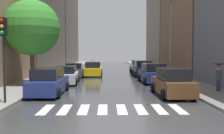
# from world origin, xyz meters

# --- Properties ---
(ground_plane) EXTENTS (28.00, 72.00, 0.04)m
(ground_plane) POSITION_xyz_m (0.00, 24.00, -0.02)
(ground_plane) COLOR #38383A
(sidewalk_left) EXTENTS (3.00, 72.00, 0.15)m
(sidewalk_left) POSITION_xyz_m (-6.50, 24.00, 0.07)
(sidewalk_left) COLOR gray
(sidewalk_left) RESTS_ON ground
(sidewalk_right) EXTENTS (3.00, 72.00, 0.15)m
(sidewalk_right) POSITION_xyz_m (6.50, 24.00, 0.07)
(sidewalk_right) COLOR gray
(sidewalk_right) RESTS_ON ground
(crosswalk_stripes) EXTENTS (6.75, 2.20, 0.01)m
(crosswalk_stripes) POSITION_xyz_m (0.00, 2.36, 0.01)
(crosswalk_stripes) COLOR silver
(crosswalk_stripes) RESTS_ON ground
(building_left_far) EXTENTS (6.00, 20.74, 21.76)m
(building_left_far) POSITION_xyz_m (-11.00, 48.97, 10.88)
(building_left_far) COLOR #564C47
(building_left_far) RESTS_ON ground
(building_right_far) EXTENTS (6.00, 13.36, 18.61)m
(building_right_far) POSITION_xyz_m (11.00, 36.51, 9.30)
(building_right_far) COLOR #9E9384
(building_right_far) RESTS_ON ground
(parked_car_left_nearest) EXTENTS (2.04, 4.68, 1.71)m
(parked_car_left_nearest) POSITION_xyz_m (-3.98, 6.63, 0.80)
(parked_car_left_nearest) COLOR navy
(parked_car_left_nearest) RESTS_ON ground
(parked_car_left_second) EXTENTS (2.27, 4.41, 1.54)m
(parked_car_left_second) POSITION_xyz_m (-3.77, 12.13, 0.73)
(parked_car_left_second) COLOR silver
(parked_car_left_second) RESTS_ON ground
(parked_car_left_third) EXTENTS (2.17, 4.15, 1.53)m
(parked_car_left_third) POSITION_xyz_m (-3.77, 17.93, 0.72)
(parked_car_left_third) COLOR #474C51
(parked_car_left_third) RESTS_ON ground
(parked_car_right_nearest) EXTENTS (2.05, 4.49, 1.74)m
(parked_car_right_nearest) POSITION_xyz_m (3.82, 5.98, 0.81)
(parked_car_right_nearest) COLOR brown
(parked_car_right_nearest) RESTS_ON ground
(parked_car_right_second) EXTENTS (2.30, 4.32, 1.73)m
(parked_car_right_second) POSITION_xyz_m (3.84, 12.61, 0.81)
(parked_car_right_second) COLOR navy
(parked_car_right_second) RESTS_ON ground
(parked_car_right_third) EXTENTS (2.18, 4.01, 1.78)m
(parked_car_right_third) POSITION_xyz_m (3.78, 18.53, 0.83)
(parked_car_right_third) COLOR black
(parked_car_right_third) RESTS_ON ground
(parked_car_right_fourth) EXTENTS (2.25, 4.85, 1.65)m
(parked_car_right_fourth) POSITION_xyz_m (3.95, 24.19, 0.77)
(parked_car_right_fourth) COLOR #B2B7BF
(parked_car_right_fourth) RESTS_ON ground
(taxi_midroad) EXTENTS (2.12, 4.53, 1.81)m
(taxi_midroad) POSITION_xyz_m (-1.80, 19.11, 0.76)
(taxi_midroad) COLOR yellow
(taxi_midroad) RESTS_ON ground
(pedestrian_near_tree) EXTENTS (0.92, 0.92, 1.85)m
(pedestrian_near_tree) POSITION_xyz_m (7.15, 6.94, 1.46)
(pedestrian_near_tree) COLOR navy
(pedestrian_near_tree) RESTS_ON sidewalk_right
(street_tree_left) EXTENTS (4.48, 4.48, 6.76)m
(street_tree_left) POSITION_xyz_m (-6.27, 10.96, 4.66)
(street_tree_left) COLOR #513823
(street_tree_left) RESTS_ON sidewalk_left
(traffic_light_left_corner) EXTENTS (0.30, 0.42, 4.30)m
(traffic_light_left_corner) POSITION_xyz_m (-5.45, 3.30, 3.29)
(traffic_light_left_corner) COLOR black
(traffic_light_left_corner) RESTS_ON sidewalk_left
(lamp_post_right) EXTENTS (0.60, 0.28, 7.60)m
(lamp_post_right) POSITION_xyz_m (5.55, 13.64, 4.49)
(lamp_post_right) COLOR #595B60
(lamp_post_right) RESTS_ON sidewalk_right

